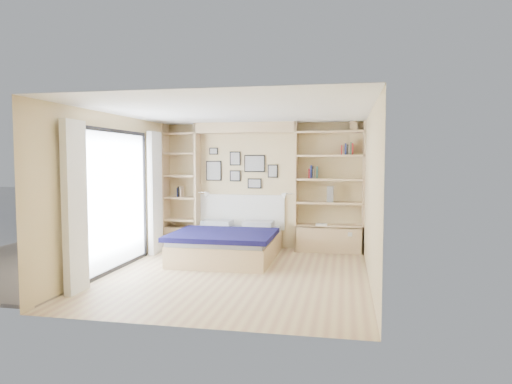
# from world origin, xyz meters

# --- Properties ---
(ground) EXTENTS (4.50, 4.50, 0.00)m
(ground) POSITION_xyz_m (0.00, 0.00, 0.00)
(ground) COLOR #CCB380
(ground) RESTS_ON ground
(room_shell) EXTENTS (4.50, 4.50, 4.50)m
(room_shell) POSITION_xyz_m (-0.39, 1.52, 1.08)
(room_shell) COLOR tan
(room_shell) RESTS_ON ground
(bed) EXTENTS (1.76, 2.17, 1.07)m
(bed) POSITION_xyz_m (-0.42, 1.16, 0.28)
(bed) COLOR #DBBB88
(bed) RESTS_ON ground
(photo_gallery) EXTENTS (1.48, 0.02, 0.82)m
(photo_gallery) POSITION_xyz_m (-0.45, 2.22, 1.60)
(photo_gallery) COLOR black
(photo_gallery) RESTS_ON ground
(reading_lamps) EXTENTS (1.92, 0.12, 0.15)m
(reading_lamps) POSITION_xyz_m (-0.30, 2.00, 1.10)
(reading_lamps) COLOR silver
(reading_lamps) RESTS_ON ground
(shelf_decor) EXTENTS (3.59, 0.23, 2.03)m
(shelf_decor) POSITION_xyz_m (1.12, 2.07, 1.69)
(shelf_decor) COLOR #A51E1E
(shelf_decor) RESTS_ON ground
(deck) EXTENTS (3.20, 4.00, 0.05)m
(deck) POSITION_xyz_m (-3.60, 0.00, 0.00)
(deck) COLOR #746456
(deck) RESTS_ON ground
(deck_chair) EXTENTS (0.57, 0.90, 0.88)m
(deck_chair) POSITION_xyz_m (-3.72, 1.07, 0.42)
(deck_chair) COLOR tan
(deck_chair) RESTS_ON ground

